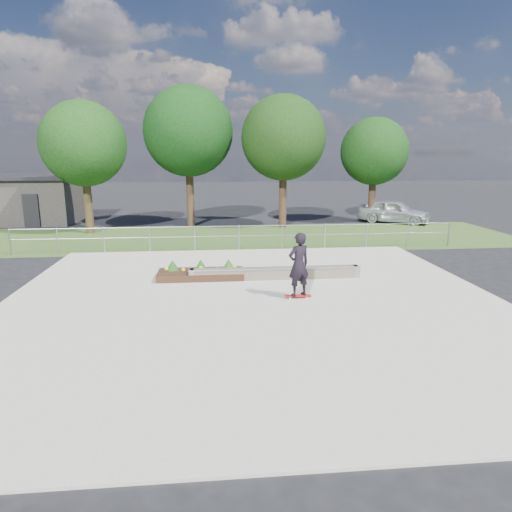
# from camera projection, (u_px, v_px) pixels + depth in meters

# --- Properties ---
(ground) EXTENTS (120.00, 120.00, 0.00)m
(ground) POSITION_uv_depth(u_px,v_px,m) (254.00, 303.00, 13.63)
(ground) COLOR black
(ground) RESTS_ON ground
(grass_verge) EXTENTS (30.00, 8.00, 0.02)m
(grass_verge) POSITION_uv_depth(u_px,v_px,m) (235.00, 237.00, 24.31)
(grass_verge) COLOR #314B1E
(grass_verge) RESTS_ON ground
(concrete_slab) EXTENTS (15.00, 15.00, 0.06)m
(concrete_slab) POSITION_uv_depth(u_px,v_px,m) (254.00, 302.00, 13.62)
(concrete_slab) COLOR #AAA496
(concrete_slab) RESTS_ON ground
(fence) EXTENTS (20.06, 0.06, 1.20)m
(fence) POSITION_uv_depth(u_px,v_px,m) (239.00, 234.00, 20.74)
(fence) COLOR gray
(fence) RESTS_ON ground
(building) EXTENTS (8.40, 5.40, 3.00)m
(building) POSITION_uv_depth(u_px,v_px,m) (13.00, 199.00, 29.46)
(building) COLOR #2E2B29
(building) RESTS_ON ground
(tree_far_left) EXTENTS (4.55, 4.55, 7.15)m
(tree_far_left) POSITION_uv_depth(u_px,v_px,m) (83.00, 144.00, 24.43)
(tree_far_left) COLOR #302313
(tree_far_left) RESTS_ON ground
(tree_mid_left) EXTENTS (5.25, 5.25, 8.25)m
(tree_mid_left) POSITION_uv_depth(u_px,v_px,m) (188.00, 132.00, 26.73)
(tree_mid_left) COLOR black
(tree_mid_left) RESTS_ON ground
(tree_mid_right) EXTENTS (4.90, 4.90, 7.70)m
(tree_mid_right) POSITION_uv_depth(u_px,v_px,m) (283.00, 138.00, 26.35)
(tree_mid_right) COLOR black
(tree_mid_right) RESTS_ON ground
(tree_far_right) EXTENTS (4.20, 4.20, 6.60)m
(tree_far_right) POSITION_uv_depth(u_px,v_px,m) (374.00, 152.00, 28.53)
(tree_far_right) COLOR black
(tree_far_right) RESTS_ON ground
(grind_ledge) EXTENTS (6.00, 0.44, 0.43)m
(grind_ledge) POSITION_uv_depth(u_px,v_px,m) (275.00, 273.00, 15.99)
(grind_ledge) COLOR brown
(grind_ledge) RESTS_ON concrete_slab
(planter_bed) EXTENTS (3.00, 1.20, 0.61)m
(planter_bed) POSITION_uv_depth(u_px,v_px,m) (201.00, 272.00, 16.16)
(planter_bed) COLOR black
(planter_bed) RESTS_ON concrete_slab
(skateboarder) EXTENTS (0.83, 0.70, 2.02)m
(skateboarder) POSITION_uv_depth(u_px,v_px,m) (299.00, 265.00, 13.66)
(skateboarder) COLOR white
(skateboarder) RESTS_ON concrete_slab
(parked_car) EXTENTS (4.70, 3.87, 1.51)m
(parked_car) POSITION_uv_depth(u_px,v_px,m) (394.00, 211.00, 29.17)
(parked_car) COLOR #B8BDC3
(parked_car) RESTS_ON ground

